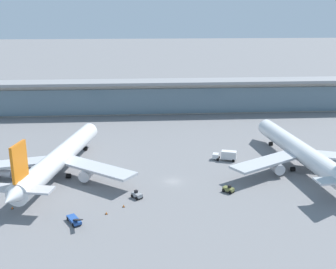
{
  "coord_description": "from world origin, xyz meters",
  "views": [
    {
      "loc": [
        -9.07,
        -105.18,
        45.15
      ],
      "look_at": [
        0.0,
        19.64,
        7.64
      ],
      "focal_mm": 44.41,
      "sensor_mm": 36.0,
      "label": 1
    }
  ],
  "objects_px": {
    "service_truck_at_far_stand_grey": "(137,195)",
    "safety_cone_charlie": "(12,208)",
    "service_truck_by_tail_white": "(6,174)",
    "safety_cone_alpha": "(124,206)",
    "safety_cone_bravo": "(106,213)",
    "service_truck_under_wing_olive": "(228,189)",
    "airliner_left_stand": "(59,158)",
    "service_truck_mid_apron_white": "(226,155)",
    "airliner_centre_stand": "(302,152)",
    "service_truck_near_nose_blue": "(74,220)"
  },
  "relations": [
    {
      "from": "service_truck_at_far_stand_grey",
      "to": "safety_cone_charlie",
      "type": "distance_m",
      "value": 29.73
    },
    {
      "from": "service_truck_by_tail_white",
      "to": "safety_cone_alpha",
      "type": "bearing_deg",
      "value": -30.32
    },
    {
      "from": "service_truck_by_tail_white",
      "to": "safety_cone_bravo",
      "type": "xyz_separation_m",
      "value": [
        29.02,
        -22.59,
        -1.39
      ]
    },
    {
      "from": "service_truck_under_wing_olive",
      "to": "safety_cone_bravo",
      "type": "height_order",
      "value": "service_truck_under_wing_olive"
    },
    {
      "from": "airliner_left_stand",
      "to": "safety_cone_alpha",
      "type": "distance_m",
      "value": 28.77
    },
    {
      "from": "service_truck_under_wing_olive",
      "to": "service_truck_mid_apron_white",
      "type": "bearing_deg",
      "value": 79.61
    },
    {
      "from": "airliner_centre_stand",
      "to": "safety_cone_charlie",
      "type": "height_order",
      "value": "airliner_centre_stand"
    },
    {
      "from": "service_truck_by_tail_white",
      "to": "safety_cone_bravo",
      "type": "bearing_deg",
      "value": -37.9
    },
    {
      "from": "service_truck_under_wing_olive",
      "to": "service_truck_mid_apron_white",
      "type": "distance_m",
      "value": 24.02
    },
    {
      "from": "airliner_centre_stand",
      "to": "safety_cone_alpha",
      "type": "relative_size",
      "value": 89.19
    },
    {
      "from": "service_truck_mid_apron_white",
      "to": "safety_cone_charlie",
      "type": "distance_m",
      "value": 64.41
    },
    {
      "from": "service_truck_near_nose_blue",
      "to": "safety_cone_bravo",
      "type": "xyz_separation_m",
      "value": [
        6.71,
        3.72,
        -0.49
      ]
    },
    {
      "from": "airliner_left_stand",
      "to": "service_truck_mid_apron_white",
      "type": "bearing_deg",
      "value": 10.0
    },
    {
      "from": "service_truck_at_far_stand_grey",
      "to": "safety_cone_charlie",
      "type": "bearing_deg",
      "value": -172.68
    },
    {
      "from": "safety_cone_charlie",
      "to": "safety_cone_alpha",
      "type": "bearing_deg",
      "value": -2.16
    },
    {
      "from": "airliner_left_stand",
      "to": "service_truck_mid_apron_white",
      "type": "xyz_separation_m",
      "value": [
        49.72,
        8.76,
        -3.54
      ]
    },
    {
      "from": "service_truck_mid_apron_white",
      "to": "safety_cone_bravo",
      "type": "distance_m",
      "value": 48.44
    },
    {
      "from": "service_truck_near_nose_blue",
      "to": "service_truck_under_wing_olive",
      "type": "bearing_deg",
      "value": 19.99
    },
    {
      "from": "safety_cone_alpha",
      "to": "service_truck_mid_apron_white",
      "type": "bearing_deg",
      "value": 44.1
    },
    {
      "from": "service_truck_under_wing_olive",
      "to": "safety_cone_charlie",
      "type": "distance_m",
      "value": 53.39
    },
    {
      "from": "service_truck_at_far_stand_grey",
      "to": "safety_cone_alpha",
      "type": "height_order",
      "value": "service_truck_at_far_stand_grey"
    },
    {
      "from": "airliner_centre_stand",
      "to": "service_truck_under_wing_olive",
      "type": "xyz_separation_m",
      "value": [
        -24.8,
        -14.96,
        -4.36
      ]
    },
    {
      "from": "service_truck_under_wing_olive",
      "to": "safety_cone_charlie",
      "type": "bearing_deg",
      "value": -174.05
    },
    {
      "from": "service_truck_at_far_stand_grey",
      "to": "safety_cone_charlie",
      "type": "height_order",
      "value": "service_truck_at_far_stand_grey"
    },
    {
      "from": "service_truck_mid_apron_white",
      "to": "service_truck_by_tail_white",
      "type": "xyz_separation_m",
      "value": [
        -64.0,
        -10.89,
        0.02
      ]
    },
    {
      "from": "airliner_left_stand",
      "to": "service_truck_at_far_stand_grey",
      "type": "distance_m",
      "value": 27.73
    },
    {
      "from": "service_truck_under_wing_olive",
      "to": "safety_cone_charlie",
      "type": "xyz_separation_m",
      "value": [
        -53.09,
        -5.53,
        -0.56
      ]
    },
    {
      "from": "safety_cone_charlie",
      "to": "airliner_centre_stand",
      "type": "bearing_deg",
      "value": 14.74
    },
    {
      "from": "service_truck_under_wing_olive",
      "to": "service_truck_near_nose_blue",
      "type": "bearing_deg",
      "value": -160.01
    },
    {
      "from": "service_truck_near_nose_blue",
      "to": "safety_cone_charlie",
      "type": "relative_size",
      "value": 9.43
    },
    {
      "from": "airliner_centre_stand",
      "to": "safety_cone_alpha",
      "type": "height_order",
      "value": "airliner_centre_stand"
    },
    {
      "from": "airliner_left_stand",
      "to": "safety_cone_alpha",
      "type": "height_order",
      "value": "airliner_left_stand"
    },
    {
      "from": "service_truck_mid_apron_white",
      "to": "safety_cone_alpha",
      "type": "bearing_deg",
      "value": -135.9
    },
    {
      "from": "airliner_left_stand",
      "to": "service_truck_at_far_stand_grey",
      "type": "relative_size",
      "value": 18.73
    },
    {
      "from": "airliner_left_stand",
      "to": "airliner_centre_stand",
      "type": "xyz_separation_m",
      "value": [
        70.19,
        0.11,
        0.0
      ]
    },
    {
      "from": "safety_cone_bravo",
      "to": "service_truck_under_wing_olive",
      "type": "bearing_deg",
      "value": 17.84
    },
    {
      "from": "airliner_centre_stand",
      "to": "service_truck_at_far_stand_grey",
      "type": "xyz_separation_m",
      "value": [
        -48.41,
        -16.71,
        -4.36
      ]
    },
    {
      "from": "airliner_left_stand",
      "to": "service_truck_under_wing_olive",
      "type": "height_order",
      "value": "airliner_left_stand"
    },
    {
      "from": "service_truck_mid_apron_white",
      "to": "safety_cone_charlie",
      "type": "xyz_separation_m",
      "value": [
        -57.43,
        -29.15,
        -1.37
      ]
    },
    {
      "from": "airliner_left_stand",
      "to": "service_truck_near_nose_blue",
      "type": "xyz_separation_m",
      "value": [
        8.02,
        -28.44,
        -4.42
      ]
    },
    {
      "from": "service_truck_near_nose_blue",
      "to": "service_truck_at_far_stand_grey",
      "type": "distance_m",
      "value": 18.15
    },
    {
      "from": "airliner_left_stand",
      "to": "safety_cone_bravo",
      "type": "height_order",
      "value": "airliner_left_stand"
    },
    {
      "from": "service_truck_under_wing_olive",
      "to": "safety_cone_alpha",
      "type": "distance_m",
      "value": 27.56
    },
    {
      "from": "service_truck_under_wing_olive",
      "to": "service_truck_mid_apron_white",
      "type": "height_order",
      "value": "service_truck_mid_apron_white"
    },
    {
      "from": "service_truck_mid_apron_white",
      "to": "safety_cone_alpha",
      "type": "height_order",
      "value": "service_truck_mid_apron_white"
    },
    {
      "from": "safety_cone_bravo",
      "to": "service_truck_by_tail_white",
      "type": "bearing_deg",
      "value": 142.1
    },
    {
      "from": "service_truck_mid_apron_white",
      "to": "service_truck_under_wing_olive",
      "type": "bearing_deg",
      "value": -100.39
    },
    {
      "from": "safety_cone_alpha",
      "to": "safety_cone_charlie",
      "type": "relative_size",
      "value": 1.0
    },
    {
      "from": "airliner_left_stand",
      "to": "service_truck_by_tail_white",
      "type": "bearing_deg",
      "value": -171.51
    },
    {
      "from": "safety_cone_alpha",
      "to": "safety_cone_charlie",
      "type": "distance_m",
      "value": 26.34
    }
  ]
}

